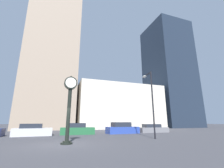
# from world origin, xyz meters

# --- Properties ---
(ground_plane) EXTENTS (200.00, 200.00, 0.00)m
(ground_plane) POSITION_xyz_m (0.00, 0.00, 0.00)
(ground_plane) COLOR #38383D
(building_tall_tower) EXTENTS (10.67, 12.00, 29.43)m
(building_tall_tower) POSITION_xyz_m (-2.58, 24.00, 14.72)
(building_tall_tower) COLOR gray
(building_tall_tower) RESTS_ON ground_plane
(building_storefront_row) EXTENTS (20.10, 12.00, 10.07)m
(building_storefront_row) POSITION_xyz_m (13.55, 24.00, 5.03)
(building_storefront_row) COLOR beige
(building_storefront_row) RESTS_ON ground_plane
(building_glass_modern) EXTENTS (11.08, 12.00, 31.42)m
(building_glass_modern) POSITION_xyz_m (30.40, 24.00, 15.71)
(building_glass_modern) COLOR #1E2838
(building_glass_modern) RESTS_ON ground_plane
(street_clock) EXTENTS (0.96, 0.81, 4.98)m
(street_clock) POSITION_xyz_m (0.32, 0.11, 3.01)
(street_clock) COLOR black
(street_clock) RESTS_ON ground_plane
(car_silver) EXTENTS (4.03, 2.07, 1.31)m
(car_silver) POSITION_xyz_m (-2.92, 7.89, 0.56)
(car_silver) COLOR #BCBCC1
(car_silver) RESTS_ON ground_plane
(car_green) EXTENTS (4.13, 1.94, 1.35)m
(car_green) POSITION_xyz_m (1.97, 8.23, 0.57)
(car_green) COLOR #236038
(car_green) RESTS_ON ground_plane
(car_blue) EXTENTS (4.34, 1.97, 1.45)m
(car_blue) POSITION_xyz_m (7.80, 7.72, 0.61)
(car_blue) COLOR #28429E
(car_blue) RESTS_ON ground_plane
(car_grey) EXTENTS (4.39, 1.96, 1.18)m
(car_grey) POSITION_xyz_m (12.87, 8.19, 0.50)
(car_grey) COLOR slate
(car_grey) RESTS_ON ground_plane
(street_lamp_right) EXTENTS (0.36, 1.57, 6.47)m
(street_lamp_right) POSITION_xyz_m (8.13, 1.24, 4.29)
(street_lamp_right) COLOR black
(street_lamp_right) RESTS_ON ground_plane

